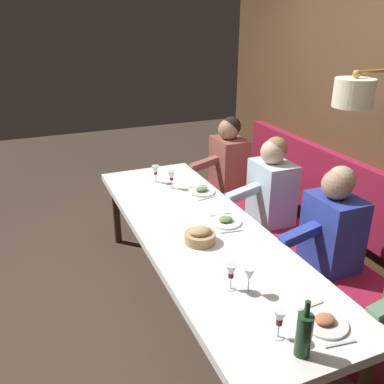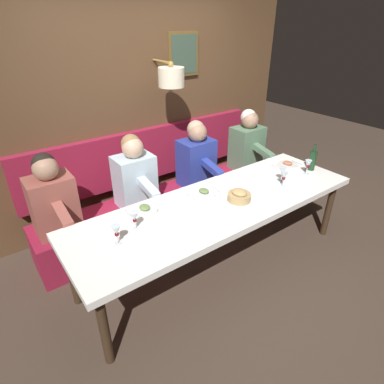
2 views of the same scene
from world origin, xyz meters
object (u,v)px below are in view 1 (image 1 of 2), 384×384
object	(u,v)px
wine_bottle	(304,334)
bread_bowl	(200,236)
wine_glass_3	(172,176)
wine_glass_1	(280,318)
diner_far	(229,156)
diner_middle	(272,183)
dining_table	(201,236)
wine_glass_2	(156,171)
wine_glass_0	(231,272)
wine_glass_4	(249,275)
diner_near	(333,222)

from	to	relation	value
wine_bottle	bread_bowl	distance (m)	1.14
wine_glass_3	wine_bottle	size ratio (longest dim) A/B	0.55
wine_glass_1	diner_far	bearing A→B (deg)	68.06
diner_middle	bread_bowl	world-z (taller)	diner_middle
diner_middle	wine_glass_1	bearing A→B (deg)	-121.58
dining_table	wine_glass_2	xyz separation A→B (m)	(-0.01, 1.04, 0.17)
diner_far	bread_bowl	xyz separation A→B (m)	(-0.96, -1.43, -0.03)
wine_glass_0	wine_glass_4	distance (m)	0.10
dining_table	wine_glass_4	bearing A→B (deg)	-93.93
wine_glass_2	wine_glass_4	size ratio (longest dim) A/B	1.00
diner_middle	wine_glass_1	distance (m)	1.87
dining_table	diner_middle	bearing A→B (deg)	25.91
dining_table	wine_glass_4	xyz separation A→B (m)	(-0.05, -0.80, 0.18)
bread_bowl	dining_table	bearing A→B (deg)	64.38
diner_middle	wine_glass_3	size ratio (longest dim) A/B	4.82
wine_glass_1	wine_glass_4	world-z (taller)	same
dining_table	wine_glass_0	size ratio (longest dim) A/B	17.65
wine_glass_0	wine_glass_2	distance (m)	1.77
dining_table	wine_glass_2	size ratio (longest dim) A/B	17.65
dining_table	wine_bottle	distance (m)	1.32
diner_middle	bread_bowl	size ratio (longest dim) A/B	3.60
dining_table	bread_bowl	world-z (taller)	bread_bowl
dining_table	wine_glass_0	world-z (taller)	wine_glass_0
wine_glass_2	wine_bottle	size ratio (longest dim) A/B	0.55
wine_glass_3	dining_table	bearing A→B (deg)	-95.28
wine_glass_0	wine_bottle	xyz separation A→B (m)	(0.07, -0.58, 0.00)
wine_glass_1	wine_bottle	distance (m)	0.14
diner_near	wine_glass_3	size ratio (longest dim) A/B	4.82
wine_bottle	wine_glass_4	bearing A→B (deg)	89.54
wine_glass_2	wine_glass_4	world-z (taller)	same
wine_glass_3	bread_bowl	world-z (taller)	wine_glass_3
diner_near	diner_middle	bearing A→B (deg)	90.00
diner_far	wine_glass_3	world-z (taller)	diner_far
wine_glass_2	bread_bowl	distance (m)	1.21
diner_far	wine_bottle	world-z (taller)	diner_far
dining_table	diner_middle	world-z (taller)	diner_middle
diner_far	bread_bowl	bearing A→B (deg)	-123.84
diner_near	wine_glass_2	xyz separation A→B (m)	(-0.89, 1.43, 0.04)
diner_middle	bread_bowl	distance (m)	1.13
diner_middle	wine_glass_2	bearing A→B (deg)	145.67
wine_bottle	wine_glass_0	bearing A→B (deg)	97.34
wine_glass_4	bread_bowl	world-z (taller)	wine_glass_4
diner_far	wine_glass_2	world-z (taller)	diner_far
diner_middle	wine_glass_2	size ratio (longest dim) A/B	4.82
diner_far	wine_glass_0	xyz separation A→B (m)	(-1.01, -2.00, 0.04)
wine_glass_1	wine_bottle	world-z (taller)	wine_bottle
diner_far	wine_glass_2	size ratio (longest dim) A/B	4.82
diner_middle	wine_glass_0	xyz separation A→B (m)	(-1.01, -1.16, 0.04)
wine_glass_0	wine_glass_1	xyz separation A→B (m)	(0.03, -0.44, -0.00)
wine_glass_1	bread_bowl	bearing A→B (deg)	88.84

